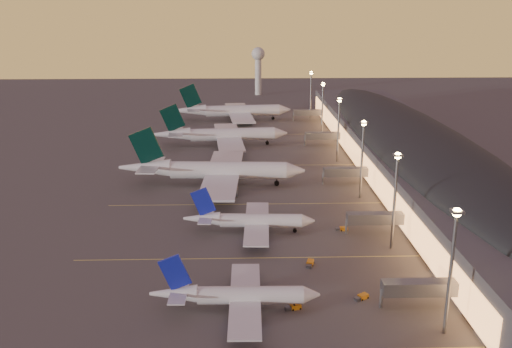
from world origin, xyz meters
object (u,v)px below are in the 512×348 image
object	(u,v)px
airliner_narrow_north	(249,221)
airliner_narrow_south	(235,295)
airliner_wide_mid	(221,135)
baggage_tug_d	(310,264)
airliner_wide_far	(232,111)
baggage_tug_b	(362,297)
baggage_tug_a	(294,307)
baggage_tug_c	(342,229)
airliner_wide_near	(212,170)
radar_tower	(258,63)

from	to	relation	value
airliner_narrow_north	airliner_narrow_south	bearing A→B (deg)	-92.35
airliner_narrow_south	airliner_wide_mid	size ratio (longest dim) A/B	0.59
airliner_wide_mid	baggage_tug_d	size ratio (longest dim) A/B	15.35
airliner_wide_far	baggage_tug_b	bearing A→B (deg)	-86.42
baggage_tug_a	baggage_tug_b	world-z (taller)	baggage_tug_a
airliner_narrow_south	airliner_wide_mid	bearing A→B (deg)	93.93
airliner_narrow_south	baggage_tug_c	distance (m)	51.92
airliner_narrow_north	airliner_wide_near	distance (m)	44.87
airliner_narrow_north	baggage_tug_b	size ratio (longest dim) A/B	10.44
baggage_tug_c	radar_tower	bearing A→B (deg)	91.73
airliner_narrow_south	baggage_tug_c	xyz separation A→B (m)	(29.87, 42.38, -2.82)
radar_tower	airliner_narrow_north	bearing A→B (deg)	-92.50
airliner_wide_far	radar_tower	size ratio (longest dim) A/B	1.98
airliner_wide_far	baggage_tug_b	size ratio (longest dim) A/B	18.30
baggage_tug_b	baggage_tug_d	bearing A→B (deg)	86.65
baggage_tug_c	airliner_narrow_north	bearing A→B (deg)	179.06
airliner_wide_far	airliner_wide_near	bearing A→B (deg)	-98.07
baggage_tug_c	baggage_tug_d	world-z (taller)	baggage_tug_d
airliner_narrow_south	airliner_narrow_north	xyz separation A→B (m)	(3.69, 41.98, 0.11)
airliner_narrow_south	radar_tower	bearing A→B (deg)	88.19
baggage_tug_a	baggage_tug_d	distance (m)	21.33
airliner_wide_far	baggage_tug_d	size ratio (longest dim) A/B	16.29
baggage_tug_b	baggage_tug_d	size ratio (longest dim) A/B	0.89
airliner_narrow_south	airliner_wide_far	xyz separation A→B (m)	(-2.50, 199.10, 2.01)
airliner_narrow_north	radar_tower	size ratio (longest dim) A/B	1.13
radar_tower	baggage_tug_c	xyz separation A→B (m)	(15.34, -247.56, -21.42)
baggage_tug_b	baggage_tug_d	xyz separation A→B (m)	(-9.22, 16.71, 0.05)
airliner_wide_near	baggage_tug_c	world-z (taller)	airliner_wide_near
baggage_tug_a	baggage_tug_c	distance (m)	46.09
airliner_wide_far	baggage_tug_c	size ratio (longest dim) A/B	18.89
baggage_tug_c	baggage_tug_a	bearing A→B (deg)	-114.40
airliner_narrow_north	airliner_wide_far	distance (m)	157.25
airliner_narrow_south	baggage_tug_c	size ratio (longest dim) A/B	10.42
airliner_narrow_north	radar_tower	distance (m)	248.88
baggage_tug_b	radar_tower	bearing A→B (deg)	60.30
airliner_wide_mid	radar_tower	bearing A→B (deg)	77.27
airliner_wide_near	radar_tower	world-z (taller)	radar_tower
airliner_narrow_south	airliner_wide_mid	distance (m)	142.87
airliner_wide_near	airliner_wide_mid	bearing A→B (deg)	91.75
airliner_wide_near	baggage_tug_d	xyz separation A→B (m)	(26.50, -64.80, -4.87)
airliner_wide_far	airliner_narrow_south	bearing A→B (deg)	-94.36
airliner_wide_mid	airliner_wide_far	xyz separation A→B (m)	(4.67, 56.41, 0.30)
airliner_wide_mid	baggage_tug_b	xyz separation A→B (m)	(34.43, -139.07, -4.53)
baggage_tug_c	airliner_wide_far	bearing A→B (deg)	99.86
baggage_tug_a	baggage_tug_b	bearing A→B (deg)	-1.81
airliner_narrow_south	airliner_narrow_north	distance (m)	42.14
baggage_tug_b	baggage_tug_a	bearing A→B (deg)	161.84
airliner_wide_near	baggage_tug_d	bearing A→B (deg)	-64.73
airliner_wide_mid	radar_tower	xyz separation A→B (m)	(21.69, 147.25, 16.89)
radar_tower	baggage_tug_a	distance (m)	290.91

